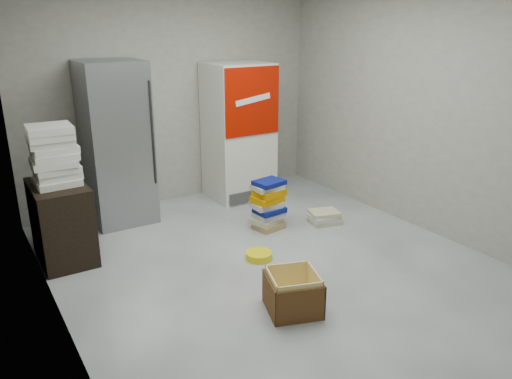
{
  "coord_description": "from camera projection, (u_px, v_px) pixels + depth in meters",
  "views": [
    {
      "loc": [
        -2.52,
        -3.56,
        2.33
      ],
      "look_at": [
        0.14,
        0.7,
        0.61
      ],
      "focal_mm": 35.0,
      "sensor_mm": 36.0,
      "label": 1
    }
  ],
  "objects": [
    {
      "name": "cardboard_box",
      "position": [
        293.0,
        295.0,
        4.17
      ],
      "size": [
        0.54,
        0.54,
        0.34
      ],
      "rotation": [
        0.0,
        0.0,
        -0.33
      ],
      "color": "yellow",
      "rests_on": "ground"
    },
    {
      "name": "ground",
      "position": [
        282.0,
        270.0,
        4.88
      ],
      "size": [
        5.0,
        5.0,
        0.0
      ],
      "primitive_type": "plane",
      "color": "beige",
      "rests_on": "ground"
    },
    {
      "name": "phonebook_stack_side",
      "position": [
        324.0,
        217.0,
        5.99
      ],
      "size": [
        0.4,
        0.35,
        0.15
      ],
      "rotation": [
        0.0,
        0.0,
        -0.23
      ],
      "color": "#BFBA8E",
      "rests_on": "ground"
    },
    {
      "name": "wood_shelf",
      "position": [
        62.0,
        222.0,
        5.01
      ],
      "size": [
        0.5,
        0.8,
        0.8
      ],
      "primitive_type": "cube",
      "color": "black",
      "rests_on": "ground"
    },
    {
      "name": "coke_cooler",
      "position": [
        239.0,
        132.0,
        6.67
      ],
      "size": [
        0.8,
        0.73,
        1.8
      ],
      "color": "silver",
      "rests_on": "ground"
    },
    {
      "name": "room_shell",
      "position": [
        286.0,
        84.0,
        4.29
      ],
      "size": [
        4.04,
        5.04,
        2.82
      ],
      "color": "#A9A598",
      "rests_on": "ground"
    },
    {
      "name": "bucket_lid",
      "position": [
        259.0,
        255.0,
        5.11
      ],
      "size": [
        0.33,
        0.33,
        0.07
      ],
      "primitive_type": "cylinder",
      "rotation": [
        0.0,
        0.0,
        -0.24
      ],
      "color": "yellow",
      "rests_on": "ground"
    },
    {
      "name": "supply_box_stack",
      "position": [
        54.0,
        155.0,
        4.79
      ],
      "size": [
        0.44,
        0.44,
        0.58
      ],
      "color": "white",
      "rests_on": "wood_shelf"
    },
    {
      "name": "phonebook_stack_main",
      "position": [
        268.0,
        205.0,
        5.77
      ],
      "size": [
        0.4,
        0.34,
        0.59
      ],
      "rotation": [
        0.0,
        0.0,
        0.14
      ],
      "color": "#A78456",
      "rests_on": "ground"
    },
    {
      "name": "steel_fridge",
      "position": [
        116.0,
        144.0,
        5.83
      ],
      "size": [
        0.7,
        0.72,
        1.9
      ],
      "color": "#9C9FA4",
      "rests_on": "ground"
    }
  ]
}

